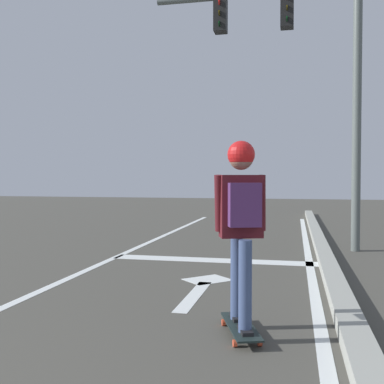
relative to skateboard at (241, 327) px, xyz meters
The scene contains 9 objects.
lane_line_center 2.89m from the skateboard, 149.82° to the left, with size 0.12×20.00×0.01m, color silver.
lane_line_curbside 1.60m from the skateboard, 65.02° to the left, with size 0.12×20.00×0.01m, color silver.
stop_bar 3.59m from the skateboard, 103.44° to the left, with size 3.32×0.40×0.01m, color silver.
lane_arrow_stem 1.38m from the skateboard, 118.97° to the left, with size 0.16×1.40×0.01m, color silver.
lane_arrow_head 2.17m from the skateboard, 108.01° to the left, with size 0.56×0.44×0.01m, color silver.
curb_strip 1.72m from the skateboard, 57.46° to the left, with size 0.24×24.00×0.14m, color #989A90.
skateboard is the anchor object (origin of this frame).
skater 1.00m from the skateboard, 71.83° to the right, with size 0.42×0.59×1.57m.
traffic_signal_mast 6.15m from the skateboard, 83.54° to the left, with size 3.83×0.34×5.18m.
Camera 1 is at (2.82, 0.59, 1.35)m, focal length 43.77 mm.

